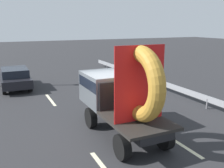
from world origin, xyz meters
The scene contains 7 objects.
ground_plane centered at (0.00, 0.00, 0.00)m, with size 120.00×120.00×0.00m, color #28282B.
flatbed_truck centered at (0.34, -0.67, 1.72)m, with size 2.02×4.96×3.70m.
distant_sedan centered at (-2.88, 9.07, 0.76)m, with size 1.86×4.34×1.41m.
guardrail centered at (5.89, 6.62, 0.53)m, with size 0.10×17.45×0.71m.
lane_dash_left_far centered at (-1.27, 5.19, 0.00)m, with size 2.52×0.16×0.01m, color beige.
lane_dash_right_near centered at (1.95, -2.62, 0.00)m, with size 2.27×0.16×0.01m, color beige.
lane_dash_right_far centered at (1.95, 4.84, 0.00)m, with size 2.97×0.16×0.01m, color beige.
Camera 1 is at (-4.02, -9.42, 4.37)m, focal length 40.85 mm.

